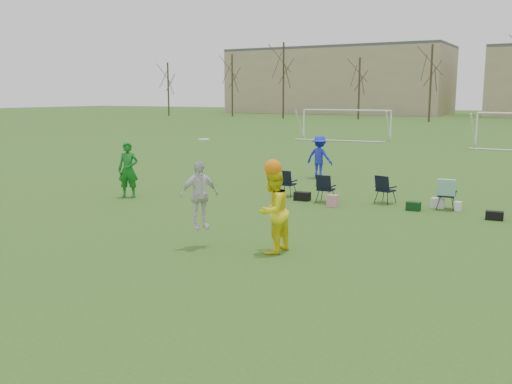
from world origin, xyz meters
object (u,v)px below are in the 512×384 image
Objects in this scene: fielder_blue at (320,157)px; goal_left at (346,116)px; fielder_green_near at (128,170)px; center_contest at (250,205)px.

goal_left is (-6.69, 21.27, 0.98)m from fielder_blue.
fielder_green_near reaches higher than fielder_blue.
fielder_blue is (4.10, 7.82, -0.06)m from fielder_green_near.
center_contest is at bearing 109.90° from fielder_blue.
goal_left is (-9.95, 33.13, 0.81)m from center_contest.
center_contest reaches higher than fielder_green_near.
goal_left is at bearing -68.01° from fielder_blue.
center_contest is at bearing -78.29° from goal_left.
fielder_green_near is 8.39m from center_contest.
fielder_blue is at bearing 105.37° from center_contest.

